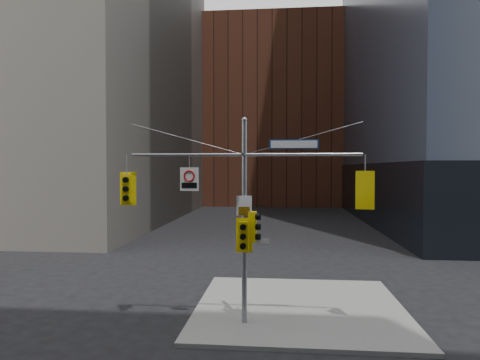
% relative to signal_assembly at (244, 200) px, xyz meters
% --- Properties ---
extents(ground, '(160.00, 160.00, 0.00)m').
position_rel_signal_assembly_xyz_m(ground, '(0.00, -1.99, -4.42)').
color(ground, black).
rests_on(ground, ground).
extents(sidewalk_corner, '(8.00, 8.00, 0.15)m').
position_rel_signal_assembly_xyz_m(sidewalk_corner, '(2.00, 2.01, -4.34)').
color(sidewalk_corner, gray).
rests_on(sidewalk_corner, ground).
extents(brick_midrise, '(26.00, 20.00, 28.00)m').
position_rel_signal_assembly_xyz_m(brick_midrise, '(0.00, 56.01, 9.58)').
color(brick_midrise, brown).
rests_on(brick_midrise, ground).
extents(signal_assembly, '(8.00, 0.80, 7.30)m').
position_rel_signal_assembly_xyz_m(signal_assembly, '(0.00, 0.00, 0.00)').
color(signal_assembly, gray).
rests_on(signal_assembly, ground).
extents(traffic_light_west_arm, '(0.57, 0.49, 1.20)m').
position_rel_signal_assembly_xyz_m(traffic_light_west_arm, '(-4.20, 0.01, 0.38)').
color(traffic_light_west_arm, yellow).
rests_on(traffic_light_west_arm, ground).
extents(traffic_light_east_arm, '(0.61, 0.55, 1.29)m').
position_rel_signal_assembly_xyz_m(traffic_light_east_arm, '(4.09, 0.00, 0.38)').
color(traffic_light_east_arm, yellow).
rests_on(traffic_light_east_arm, ground).
extents(traffic_light_pole_side, '(0.44, 0.37, 1.04)m').
position_rel_signal_assembly_xyz_m(traffic_light_pole_side, '(0.32, -0.00, -0.91)').
color(traffic_light_pole_side, yellow).
rests_on(traffic_light_pole_side, ground).
extents(traffic_light_pole_front, '(0.57, 0.46, 1.20)m').
position_rel_signal_assembly_xyz_m(traffic_light_pole_front, '(0.00, -0.27, -1.19)').
color(traffic_light_pole_front, yellow).
rests_on(traffic_light_pole_front, ground).
extents(street_sign_blade, '(1.68, 0.09, 0.33)m').
position_rel_signal_assembly_xyz_m(street_sign_blade, '(1.70, 0.00, 1.93)').
color(street_sign_blade, navy).
rests_on(street_sign_blade, ground).
extents(regulatory_sign_arm, '(0.66, 0.08, 0.82)m').
position_rel_signal_assembly_xyz_m(regulatory_sign_arm, '(-1.94, -0.02, 0.76)').
color(regulatory_sign_arm, silver).
rests_on(regulatory_sign_arm, ground).
extents(regulatory_sign_pole, '(0.53, 0.09, 0.69)m').
position_rel_signal_assembly_xyz_m(regulatory_sign_pole, '(0.00, -0.11, -0.19)').
color(regulatory_sign_pole, silver).
rests_on(regulatory_sign_pole, ground).
extents(street_blade_ew, '(0.81, 0.04, 0.16)m').
position_rel_signal_assembly_xyz_m(street_blade_ew, '(0.45, 0.01, -1.41)').
color(street_blade_ew, silver).
rests_on(street_blade_ew, ground).
extents(street_blade_ns, '(0.04, 0.79, 0.16)m').
position_rel_signal_assembly_xyz_m(street_blade_ns, '(0.00, 0.46, -1.70)').
color(street_blade_ns, '#145926').
rests_on(street_blade_ns, ground).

